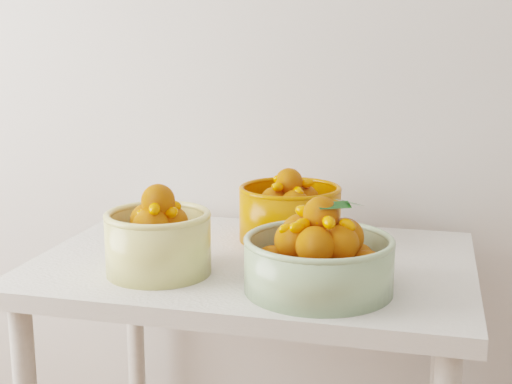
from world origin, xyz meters
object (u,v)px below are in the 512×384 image
at_px(table, 255,297).
at_px(bowl_green, 319,258).
at_px(bowl_orange, 290,211).
at_px(bowl_cream, 158,239).

relative_size(table, bowl_green, 3.11).
height_order(table, bowl_orange, bowl_orange).
xyz_separation_m(table, bowl_orange, (0.05, 0.17, 0.17)).
relative_size(bowl_cream, bowl_orange, 0.93).
distance_m(table, bowl_cream, 0.29).
height_order(bowl_cream, bowl_green, bowl_cream).
bearing_deg(bowl_green, bowl_cream, 176.02).
xyz_separation_m(bowl_cream, bowl_green, (0.36, -0.02, -0.01)).
relative_size(table, bowl_cream, 4.10).
bearing_deg(table, bowl_green, -44.94).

